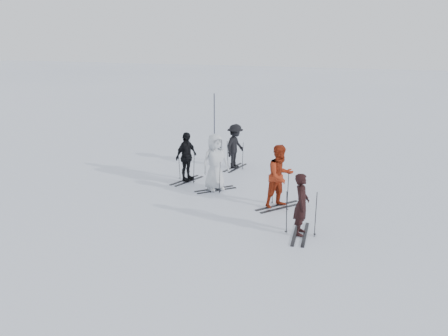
{
  "coord_description": "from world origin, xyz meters",
  "views": [
    {
      "loc": [
        5.09,
        -14.32,
        5.53
      ],
      "look_at": [
        0.0,
        1.0,
        1.0
      ],
      "focal_mm": 40.0,
      "sensor_mm": 36.0,
      "label": 1
    }
  ],
  "objects_px": {
    "skier_grey": "(215,163)",
    "skier_uphill_left": "(186,157)",
    "skier_near_dark": "(301,205)",
    "piste_marker": "(214,114)",
    "skier_red": "(280,177)",
    "skier_uphill_far": "(235,147)"
  },
  "relations": [
    {
      "from": "skier_uphill_left",
      "to": "skier_uphill_far",
      "type": "distance_m",
      "value": 2.58
    },
    {
      "from": "skier_uphill_left",
      "to": "skier_grey",
      "type": "bearing_deg",
      "value": -97.8
    },
    {
      "from": "skier_red",
      "to": "skier_uphill_far",
      "type": "relative_size",
      "value": 1.12
    },
    {
      "from": "piste_marker",
      "to": "skier_near_dark",
      "type": "bearing_deg",
      "value": -60.75
    },
    {
      "from": "skier_near_dark",
      "to": "piste_marker",
      "type": "distance_m",
      "value": 14.05
    },
    {
      "from": "skier_near_dark",
      "to": "piste_marker",
      "type": "xyz_separation_m",
      "value": [
        -6.86,
        12.25,
        0.23
      ]
    },
    {
      "from": "skier_uphill_left",
      "to": "piste_marker",
      "type": "xyz_separation_m",
      "value": [
        -1.93,
        8.57,
        0.18
      ]
    },
    {
      "from": "skier_red",
      "to": "skier_uphill_left",
      "type": "bearing_deg",
      "value": 105.45
    },
    {
      "from": "skier_near_dark",
      "to": "skier_uphill_left",
      "type": "xyz_separation_m",
      "value": [
        -4.94,
        3.69,
        0.05
      ]
    },
    {
      "from": "skier_near_dark",
      "to": "skier_uphill_far",
      "type": "height_order",
      "value": "skier_uphill_far"
    },
    {
      "from": "piste_marker",
      "to": "skier_red",
      "type": "bearing_deg",
      "value": -60.37
    },
    {
      "from": "skier_red",
      "to": "piste_marker",
      "type": "height_order",
      "value": "piste_marker"
    },
    {
      "from": "skier_red",
      "to": "skier_grey",
      "type": "distance_m",
      "value": 2.73
    },
    {
      "from": "skier_near_dark",
      "to": "skier_grey",
      "type": "relative_size",
      "value": 0.87
    },
    {
      "from": "skier_uphill_far",
      "to": "piste_marker",
      "type": "relative_size",
      "value": 0.82
    },
    {
      "from": "skier_grey",
      "to": "piste_marker",
      "type": "relative_size",
      "value": 0.91
    },
    {
      "from": "skier_red",
      "to": "skier_uphill_left",
      "type": "relative_size",
      "value": 1.1
    },
    {
      "from": "skier_grey",
      "to": "skier_near_dark",
      "type": "bearing_deg",
      "value": -85.27
    },
    {
      "from": "skier_grey",
      "to": "skier_uphill_left",
      "type": "height_order",
      "value": "skier_grey"
    },
    {
      "from": "skier_uphill_far",
      "to": "piste_marker",
      "type": "distance_m",
      "value": 7.01
    },
    {
      "from": "skier_near_dark",
      "to": "skier_red",
      "type": "height_order",
      "value": "skier_red"
    },
    {
      "from": "skier_near_dark",
      "to": "skier_grey",
      "type": "bearing_deg",
      "value": 44.94
    }
  ]
}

